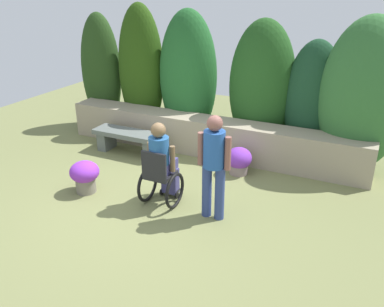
% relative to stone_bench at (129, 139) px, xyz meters
% --- Properties ---
extents(ground_plane, '(12.74, 12.74, 0.00)m').
position_rel_stone_bench_xyz_m(ground_plane, '(1.44, -1.46, -0.30)').
color(ground_plane, olive).
extents(stone_retaining_wall, '(6.11, 0.56, 0.72)m').
position_rel_stone_bench_xyz_m(stone_retaining_wall, '(1.44, 0.66, 0.06)').
color(stone_retaining_wall, gray).
rests_on(stone_retaining_wall, ground).
extents(hedge_backdrop, '(6.83, 1.21, 2.80)m').
position_rel_stone_bench_xyz_m(hedge_backdrop, '(1.80, 1.26, 1.02)').
color(hedge_backdrop, '#234018').
rests_on(hedge_backdrop, ground).
extents(stone_bench, '(1.44, 0.46, 0.46)m').
position_rel_stone_bench_xyz_m(stone_bench, '(0.00, 0.00, 0.00)').
color(stone_bench, '#59615C').
rests_on(stone_bench, ground).
extents(person_in_wheelchair, '(0.53, 0.66, 1.33)m').
position_rel_stone_bench_xyz_m(person_in_wheelchair, '(1.57, -1.44, 0.32)').
color(person_in_wheelchair, black).
rests_on(person_in_wheelchair, ground).
extents(person_standing_companion, '(0.49, 0.30, 1.56)m').
position_rel_stone_bench_xyz_m(person_standing_companion, '(2.44, -1.48, 0.59)').
color(person_standing_companion, navy).
rests_on(person_standing_companion, ground).
extents(flower_pot_purple_near, '(0.47, 0.47, 0.53)m').
position_rel_stone_bench_xyz_m(flower_pot_purple_near, '(0.27, -1.67, 0.00)').
color(flower_pot_purple_near, slate).
rests_on(flower_pot_purple_near, ground).
extents(flower_pot_terracotta_by_wall, '(0.45, 0.45, 0.49)m').
position_rel_stone_bench_xyz_m(flower_pot_terracotta_by_wall, '(2.29, 0.05, -0.04)').
color(flower_pot_terracotta_by_wall, gray).
rests_on(flower_pot_terracotta_by_wall, ground).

